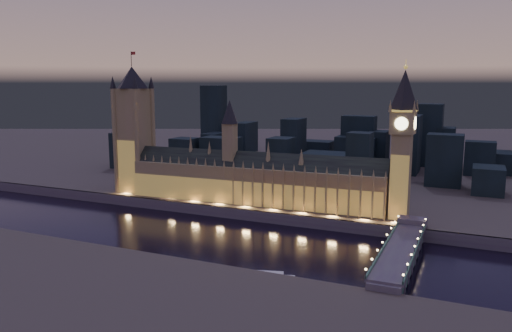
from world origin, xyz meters
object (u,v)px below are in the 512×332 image
at_px(palace_of_westminster, 252,179).
at_px(westminster_bridge, 401,253).
at_px(victoria_tower, 134,123).
at_px(river_boat, 263,278).
at_px(elizabeth_tower, 403,132).

xyz_separation_m(palace_of_westminster, westminster_bridge, (120.05, -65.20, -20.38)).
relative_size(victoria_tower, river_boat, 2.94).
bearing_deg(westminster_bridge, palace_of_westminster, 151.49).
distance_m(elizabeth_tower, westminster_bridge, 90.07).
distance_m(elizabeth_tower, river_boat, 145.11).
height_order(elizabeth_tower, river_boat, elizabeth_tower).
xyz_separation_m(victoria_tower, river_boat, (169.04, -119.92, -64.00)).
distance_m(palace_of_westminster, river_boat, 136.24).
bearing_deg(palace_of_westminster, victoria_tower, 179.91).
distance_m(westminster_bridge, river_boat, 81.21).
relative_size(palace_of_westminster, victoria_tower, 1.74).
bearing_deg(river_boat, westminster_bridge, 42.27).
height_order(elizabeth_tower, westminster_bridge, elizabeth_tower).
bearing_deg(westminster_bridge, victoria_tower, 164.07).
xyz_separation_m(palace_of_westminster, river_boat, (60.05, -119.75, -24.81)).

